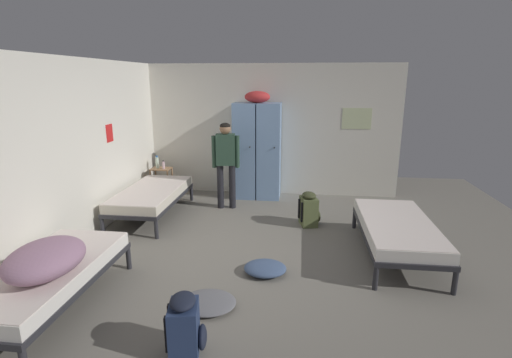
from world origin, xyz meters
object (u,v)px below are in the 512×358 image
(bed_left_rear, at_px, (152,195))
(water_bottle, at_px, (157,162))
(bedding_heap, at_px, (45,259))
(person_traveler, at_px, (226,158))
(backpack_olive, at_px, (309,210))
(shelf_unit, at_px, (162,179))
(lotion_bottle, at_px, (163,165))
(locker_bank, at_px, (257,149))
(backpack_navy, at_px, (185,326))
(bed_right, at_px, (397,229))
(clothes_pile_grey, at_px, (208,302))
(bed_left_front, at_px, (46,275))
(clothes_pile_denim, at_px, (265,268))

(bed_left_rear, height_order, water_bottle, water_bottle)
(bedding_heap, bearing_deg, water_bottle, 96.53)
(person_traveler, height_order, backpack_olive, person_traveler)
(bed_left_rear, height_order, bedding_heap, bedding_heap)
(shelf_unit, xyz_separation_m, lotion_bottle, (0.07, -0.04, 0.30))
(locker_bank, bearing_deg, lotion_bottle, -173.32)
(shelf_unit, xyz_separation_m, backpack_navy, (1.82, -4.38, -0.09))
(locker_bank, height_order, backpack_navy, locker_bank)
(bed_right, xyz_separation_m, clothes_pile_grey, (-2.20, -1.46, -0.34))
(locker_bank, bearing_deg, shelf_unit, -174.76)
(bedding_heap, bearing_deg, person_traveler, 73.47)
(shelf_unit, relative_size, backpack_navy, 1.04)
(bed_left_rear, bearing_deg, bedding_heap, -87.29)
(bed_left_rear, xyz_separation_m, bed_left_front, (0.00, -2.77, 0.00))
(person_traveler, bearing_deg, bed_left_rear, -153.59)
(bed_left_front, relative_size, person_traveler, 1.23)
(bed_left_rear, distance_m, backpack_navy, 3.59)
(bed_left_rear, distance_m, bedding_heap, 2.94)
(shelf_unit, xyz_separation_m, bed_left_rear, (0.25, -1.15, 0.04))
(bed_right, height_order, clothes_pile_grey, bed_right)
(backpack_olive, xyz_separation_m, clothes_pile_grey, (-1.07, -2.43, -0.22))
(water_bottle, bearing_deg, clothes_pile_denim, -50.19)
(water_bottle, bearing_deg, backpack_navy, -66.60)
(lotion_bottle, bearing_deg, person_traveler, -21.13)
(shelf_unit, xyz_separation_m, backpack_olive, (2.91, -1.25, -0.09))
(bed_left_rear, height_order, backpack_olive, backpack_olive)
(shelf_unit, height_order, lotion_bottle, lotion_bottle)
(shelf_unit, relative_size, bed_left_rear, 0.30)
(clothes_pile_grey, bearing_deg, backpack_olive, 66.23)
(bed_left_front, xyz_separation_m, lotion_bottle, (-0.18, 3.88, 0.27))
(bedding_heap, bearing_deg, clothes_pile_grey, 15.20)
(locker_bank, height_order, clothes_pile_grey, locker_bank)
(water_bottle, relative_size, lotion_bottle, 1.45)
(person_traveler, bearing_deg, locker_bank, 57.22)
(bed_left_rear, bearing_deg, water_bottle, 105.75)
(lotion_bottle, xyz_separation_m, clothes_pile_grey, (1.77, -3.64, -0.61))
(shelf_unit, bearing_deg, person_traveler, -21.58)
(shelf_unit, xyz_separation_m, clothes_pile_grey, (1.84, -3.68, -0.30))
(shelf_unit, distance_m, bed_left_rear, 1.18)
(bed_left_front, distance_m, clothes_pile_grey, 1.64)
(bed_left_rear, bearing_deg, locker_bank, 38.68)
(bed_right, relative_size, person_traveler, 1.23)
(bedding_heap, bearing_deg, bed_right, 26.92)
(bed_right, distance_m, backpack_navy, 3.10)
(bedding_heap, height_order, backpack_navy, bedding_heap)
(person_traveler, bearing_deg, bedding_heap, -106.53)
(bed_left_rear, relative_size, person_traveler, 1.23)
(locker_bank, distance_m, water_bottle, 2.01)
(bed_left_rear, xyz_separation_m, backpack_navy, (1.57, -3.23, -0.12))
(bed_right, relative_size, bedding_heap, 2.24)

